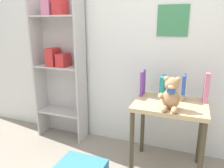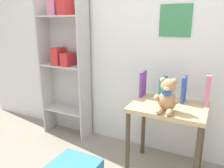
{
  "view_description": "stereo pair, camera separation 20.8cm",
  "coord_description": "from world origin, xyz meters",
  "px_view_note": "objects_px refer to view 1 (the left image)",
  "views": [
    {
      "loc": [
        0.43,
        -0.74,
        1.32
      ],
      "look_at": [
        -0.28,
        1.14,
        0.76
      ],
      "focal_mm": 35.0,
      "sensor_mm": 36.0,
      "label": 1
    },
    {
      "loc": [
        0.62,
        -0.65,
        1.32
      ],
      "look_at": [
        -0.28,
        1.14,
        0.76
      ],
      "focal_mm": 35.0,
      "sensor_mm": 36.0,
      "label": 2
    }
  ],
  "objects_px": {
    "display_table": "(170,115)",
    "book_standing_blue": "(184,87)",
    "teddy_bear": "(171,95)",
    "book_standing_purple": "(143,83)",
    "bookshelf_side": "(60,58)",
    "book_standing_pink": "(206,87)",
    "book_standing_teal": "(163,86)"
  },
  "relations": [
    {
      "from": "book_standing_purple",
      "to": "book_standing_blue",
      "type": "height_order",
      "value": "book_standing_purple"
    },
    {
      "from": "display_table",
      "to": "book_standing_blue",
      "type": "bearing_deg",
      "value": 55.12
    },
    {
      "from": "bookshelf_side",
      "to": "book_standing_blue",
      "type": "relative_size",
      "value": 7.47
    },
    {
      "from": "book_standing_pink",
      "to": "book_standing_teal",
      "type": "bearing_deg",
      "value": 176.71
    },
    {
      "from": "bookshelf_side",
      "to": "book_standing_blue",
      "type": "distance_m",
      "value": 1.36
    },
    {
      "from": "bookshelf_side",
      "to": "book_standing_purple",
      "type": "distance_m",
      "value": 1.0
    },
    {
      "from": "book_standing_blue",
      "to": "display_table",
      "type": "bearing_deg",
      "value": -122.13
    },
    {
      "from": "book_standing_blue",
      "to": "book_standing_pink",
      "type": "height_order",
      "value": "book_standing_pink"
    },
    {
      "from": "bookshelf_side",
      "to": "teddy_bear",
      "type": "xyz_separation_m",
      "value": [
        1.27,
        -0.39,
        -0.16
      ]
    },
    {
      "from": "book_standing_purple",
      "to": "bookshelf_side",
      "type": "bearing_deg",
      "value": 174.0
    },
    {
      "from": "book_standing_teal",
      "to": "book_standing_pink",
      "type": "bearing_deg",
      "value": 1.4
    },
    {
      "from": "book_standing_purple",
      "to": "book_standing_pink",
      "type": "xyz_separation_m",
      "value": [
        0.56,
        0.0,
        0.01
      ]
    },
    {
      "from": "teddy_bear",
      "to": "display_table",
      "type": "bearing_deg",
      "value": 94.81
    },
    {
      "from": "book_standing_pink",
      "to": "teddy_bear",
      "type": "bearing_deg",
      "value": -135.18
    },
    {
      "from": "book_standing_teal",
      "to": "display_table",
      "type": "bearing_deg",
      "value": -56.22
    },
    {
      "from": "bookshelf_side",
      "to": "book_standing_purple",
      "type": "bearing_deg",
      "value": -6.29
    },
    {
      "from": "teddy_bear",
      "to": "book_standing_purple",
      "type": "distance_m",
      "value": 0.4
    },
    {
      "from": "book_standing_purple",
      "to": "book_standing_blue",
      "type": "relative_size",
      "value": 1.03
    },
    {
      "from": "display_table",
      "to": "teddy_bear",
      "type": "relative_size",
      "value": 2.46
    },
    {
      "from": "bookshelf_side",
      "to": "display_table",
      "type": "bearing_deg",
      "value": -11.2
    },
    {
      "from": "bookshelf_side",
      "to": "book_standing_teal",
      "type": "height_order",
      "value": "bookshelf_side"
    },
    {
      "from": "display_table",
      "to": "book_standing_pink",
      "type": "relative_size",
      "value": 2.51
    },
    {
      "from": "display_table",
      "to": "teddy_bear",
      "type": "xyz_separation_m",
      "value": [
        0.01,
        -0.14,
        0.23
      ]
    },
    {
      "from": "teddy_bear",
      "to": "book_standing_teal",
      "type": "bearing_deg",
      "value": 109.64
    },
    {
      "from": "book_standing_blue",
      "to": "book_standing_pink",
      "type": "xyz_separation_m",
      "value": [
        0.19,
        0.01,
        0.02
      ]
    },
    {
      "from": "book_standing_pink",
      "to": "book_standing_blue",
      "type": "bearing_deg",
      "value": -178.24
    },
    {
      "from": "book_standing_blue",
      "to": "book_standing_purple",
      "type": "bearing_deg",
      "value": -178.48
    },
    {
      "from": "bookshelf_side",
      "to": "book_standing_pink",
      "type": "bearing_deg",
      "value": -3.85
    },
    {
      "from": "teddy_bear",
      "to": "book_standing_blue",
      "type": "bearing_deg",
      "value": 73.43
    },
    {
      "from": "teddy_bear",
      "to": "book_standing_purple",
      "type": "bearing_deg",
      "value": 135.97
    },
    {
      "from": "book_standing_teal",
      "to": "book_standing_blue",
      "type": "xyz_separation_m",
      "value": [
        0.19,
        -0.02,
        0.01
      ]
    },
    {
      "from": "book_standing_teal",
      "to": "book_standing_blue",
      "type": "bearing_deg",
      "value": -3.62
    }
  ]
}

